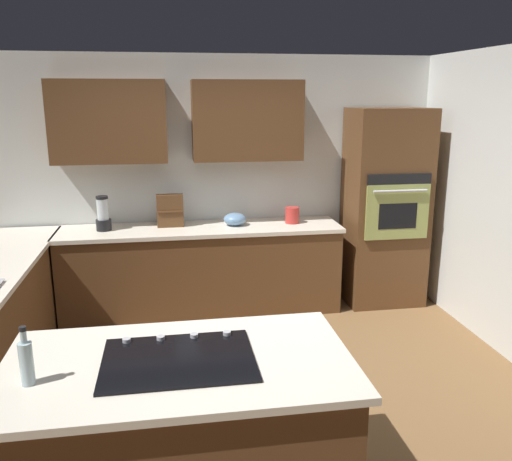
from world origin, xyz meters
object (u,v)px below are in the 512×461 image
object	(u,v)px
blender	(103,216)
kettle	(292,215)
oil_bottle	(26,362)
cooktop	(179,359)
mixing_bowl	(235,219)
wall_oven	(385,208)
spice_rack	(170,211)

from	to	relation	value
blender	kettle	bearing A→B (deg)	180.00
blender	oil_bottle	size ratio (longest dim) A/B	1.19
cooktop	oil_bottle	bearing A→B (deg)	9.76
blender	mixing_bowl	size ratio (longest dim) A/B	1.48
wall_oven	mixing_bowl	xyz separation A→B (m)	(1.60, -0.04, -0.07)
cooktop	blender	size ratio (longest dim) A/B	2.23
blender	spice_rack	world-z (taller)	blender
cooktop	mixing_bowl	world-z (taller)	mixing_bowl
mixing_bowl	kettle	distance (m)	0.60
kettle	cooktop	bearing A→B (deg)	66.23
kettle	oil_bottle	world-z (taller)	oil_bottle
wall_oven	spice_rack	bearing A→B (deg)	-2.14
blender	oil_bottle	distance (m)	2.93
mixing_bowl	oil_bottle	world-z (taller)	oil_bottle
wall_oven	mixing_bowl	bearing A→B (deg)	-1.29
wall_oven	oil_bottle	distance (m)	4.11
blender	kettle	xyz separation A→B (m)	(-1.90, 0.00, -0.06)
blender	spice_rack	bearing A→B (deg)	-175.77
wall_oven	oil_bottle	world-z (taller)	wall_oven
mixing_bowl	oil_bottle	xyz separation A→B (m)	(1.33, 2.93, 0.05)
mixing_bowl	oil_bottle	distance (m)	3.22
spice_rack	kettle	xyz separation A→B (m)	(-1.25, 0.05, -0.08)
cooktop	kettle	distance (m)	3.07
blender	kettle	size ratio (longest dim) A/B	2.03
wall_oven	spice_rack	xyz separation A→B (m)	(2.25, -0.08, 0.03)
cooktop	blender	xyz separation A→B (m)	(0.66, -2.81, 0.14)
cooktop	oil_bottle	size ratio (longest dim) A/B	2.65
wall_oven	mixing_bowl	world-z (taller)	wall_oven
oil_bottle	wall_oven	bearing A→B (deg)	-135.34
wall_oven	oil_bottle	xyz separation A→B (m)	(2.93, 2.89, -0.02)
mixing_bowl	wall_oven	bearing A→B (deg)	178.71
blender	mixing_bowl	bearing A→B (deg)	180.00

